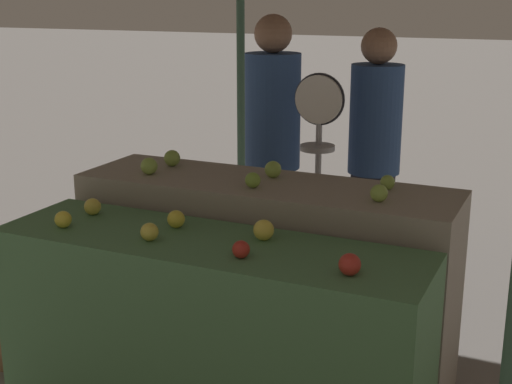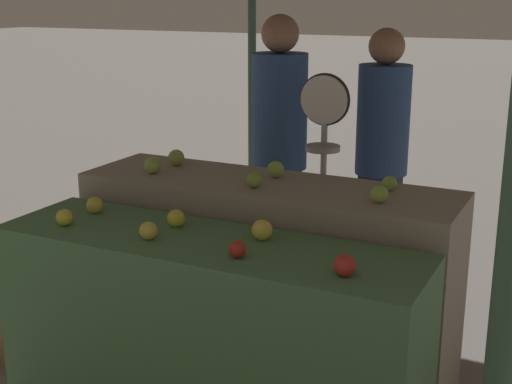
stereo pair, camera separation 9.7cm
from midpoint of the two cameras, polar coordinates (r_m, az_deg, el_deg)
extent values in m
cylinder|color=#33513D|center=(6.17, -1.68, 9.46)|extent=(0.07, 0.07, 2.50)
cube|color=#4C7A4C|center=(3.21, -4.66, -11.51)|extent=(1.90, 0.55, 0.90)
cube|color=gray|center=(3.67, -0.08, -6.87)|extent=(1.90, 0.55, 1.01)
sphere|color=gold|center=(3.31, -15.99, -2.12)|extent=(0.08, 0.08, 0.08)
sphere|color=gold|center=(3.05, -9.42, -3.17)|extent=(0.08, 0.08, 0.08)
sphere|color=#AD281E|center=(2.82, -2.20, -4.61)|extent=(0.07, 0.07, 0.07)
sphere|color=#B72D23|center=(2.67, 6.47, -5.78)|extent=(0.08, 0.08, 0.08)
sphere|color=gold|center=(3.46, -13.73, -1.15)|extent=(0.08, 0.08, 0.08)
sphere|color=gold|center=(3.20, -7.28, -2.16)|extent=(0.08, 0.08, 0.08)
sphere|color=yellow|center=(3.02, -0.30, -3.07)|extent=(0.09, 0.09, 0.09)
sphere|color=#8EB247|center=(3.70, -9.30, 2.06)|extent=(0.09, 0.09, 0.09)
sphere|color=#7AA338|center=(3.40, -1.08, 0.96)|extent=(0.08, 0.08, 0.08)
sphere|color=#8EB247|center=(3.21, 8.96, -0.09)|extent=(0.08, 0.08, 0.08)
sphere|color=#8EB247|center=(3.86, -7.44, 2.70)|extent=(0.09, 0.09, 0.09)
sphere|color=#8EB247|center=(3.59, 0.52, 1.83)|extent=(0.09, 0.09, 0.09)
sphere|color=#8EB247|center=(3.42, 9.68, 0.76)|extent=(0.07, 0.07, 0.07)
cylinder|color=#99999E|center=(4.22, 4.26, -1.35)|extent=(0.04, 0.04, 1.36)
cylinder|color=black|center=(4.08, 4.42, 7.41)|extent=(0.30, 0.01, 0.30)
cylinder|color=silver|center=(4.06, 4.34, 7.39)|extent=(0.28, 0.02, 0.28)
cylinder|color=#99999E|center=(4.10, 4.29, 4.51)|extent=(0.01, 0.01, 0.14)
cylinder|color=#99999E|center=(4.11, 4.27, 3.55)|extent=(0.20, 0.20, 0.03)
cube|color=#2D2D38|center=(4.69, 0.69, -2.94)|extent=(0.30, 0.25, 0.83)
cylinder|color=#2D4C84|center=(4.51, 0.72, 6.47)|extent=(0.46, 0.46, 0.72)
sphere|color=#936B51|center=(4.46, 0.74, 12.57)|extent=(0.24, 0.24, 0.24)
cube|color=#2D2D38|center=(4.77, 8.58, -3.05)|extent=(0.27, 0.18, 0.79)
cylinder|color=#2D4C84|center=(4.59, 8.96, 5.76)|extent=(0.37, 0.37, 0.69)
sphere|color=#936B51|center=(4.53, 9.20, 11.47)|extent=(0.22, 0.22, 0.22)
cube|color=olive|center=(4.19, -19.69, -9.36)|extent=(0.41, 0.41, 0.41)
camera|label=1|loc=(0.05, -90.87, -0.24)|focal=50.00mm
camera|label=2|loc=(0.05, 89.13, 0.24)|focal=50.00mm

